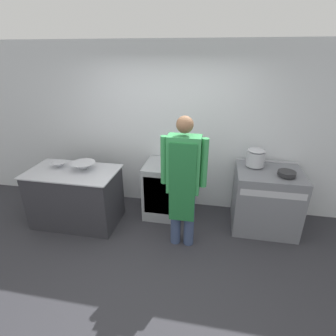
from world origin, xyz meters
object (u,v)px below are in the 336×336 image
(stove, at_px, (266,199))
(person_cook, at_px, (183,177))
(mixing_bowl, at_px, (84,166))
(saute_pan, at_px, (287,173))
(fridge_unit, at_px, (164,189))
(stock_pot, at_px, (256,157))

(stove, relative_size, person_cook, 0.52)
(mixing_bowl, relative_size, saute_pan, 1.47)
(stove, relative_size, mixing_bowl, 2.69)
(stove, distance_m, person_cook, 1.47)
(saute_pan, bearing_deg, fridge_unit, 173.13)
(stove, xyz_separation_m, mixing_bowl, (-2.73, -0.35, 0.48))
(mixing_bowl, distance_m, saute_pan, 2.93)
(fridge_unit, distance_m, saute_pan, 1.87)
(stock_pot, height_order, saute_pan, stock_pot)
(stock_pot, bearing_deg, stove, -33.09)
(mixing_bowl, xyz_separation_m, stock_pot, (2.52, 0.49, 0.14))
(fridge_unit, bearing_deg, person_cook, -60.79)
(person_cook, xyz_separation_m, stock_pot, (0.97, 0.78, 0.05))
(fridge_unit, xyz_separation_m, saute_pan, (1.78, -0.21, 0.54))
(mixing_bowl, bearing_deg, fridge_unit, 20.71)
(stock_pot, relative_size, saute_pan, 1.09)
(person_cook, xyz_separation_m, saute_pan, (1.37, 0.51, -0.06))
(saute_pan, bearing_deg, stove, 144.20)
(saute_pan, bearing_deg, mixing_bowl, -175.73)
(stove, relative_size, fridge_unit, 1.07)
(person_cook, xyz_separation_m, mixing_bowl, (-1.55, 0.29, -0.10))
(person_cook, height_order, saute_pan, person_cook)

